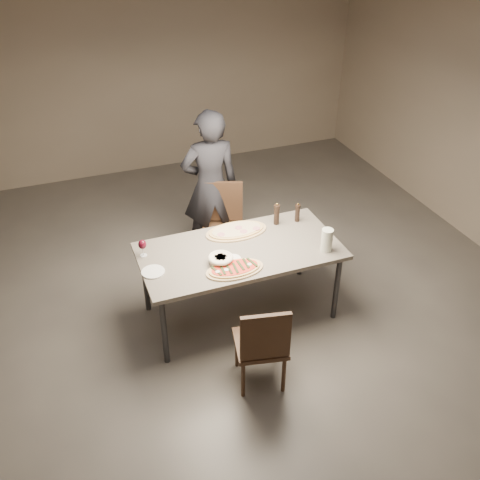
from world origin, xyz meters
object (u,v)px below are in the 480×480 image
object	(u,v)px
zucchini_pizza	(235,269)
bread_basket	(221,259)
carafe	(327,240)
chair_far	(223,221)
dining_table	(240,254)
pepper_mill_left	(297,213)
chair_near	(262,343)
diner	(210,186)
ham_pizza	(236,231)

from	to	relation	value
zucchini_pizza	bread_basket	size ratio (longest dim) A/B	2.32
carafe	chair_far	world-z (taller)	carafe
dining_table	chair_far	world-z (taller)	chair_far
pepper_mill_left	carafe	world-z (taller)	carafe
carafe	chair_near	distance (m)	1.13
chair_near	diner	distance (m)	2.04
bread_basket	chair_far	xyz separation A→B (m)	(0.37, 1.02, -0.28)
zucchini_pizza	dining_table	bearing A→B (deg)	46.87
zucchini_pizza	chair_near	distance (m)	0.69
zucchini_pizza	bread_basket	world-z (taller)	bread_basket
diner	dining_table	bearing A→B (deg)	89.70
dining_table	chair_far	xyz separation A→B (m)	(0.14, 0.88, -0.18)
bread_basket	chair_far	world-z (taller)	chair_far
diner	chair_near	bearing A→B (deg)	87.12
chair_far	pepper_mill_left	bearing A→B (deg)	152.52
chair_near	zucchini_pizza	bearing A→B (deg)	101.76
pepper_mill_left	chair_far	distance (m)	0.89
dining_table	diner	distance (m)	1.11
zucchini_pizza	diner	bearing A→B (deg)	66.10
ham_pizza	diner	xyz separation A→B (m)	(0.01, 0.81, 0.07)
dining_table	diner	world-z (taller)	diner
bread_basket	chair_near	size ratio (longest dim) A/B	0.25
ham_pizza	bread_basket	bearing A→B (deg)	-103.58
zucchini_pizza	chair_far	distance (m)	1.22
ham_pizza	bread_basket	xyz separation A→B (m)	(-0.30, -0.42, 0.03)
chair_near	diner	bearing A→B (deg)	95.22
chair_far	chair_near	bearing A→B (deg)	101.42
pepper_mill_left	chair_near	bearing A→B (deg)	-125.93
chair_near	chair_far	world-z (taller)	chair_far
diner	chair_far	bearing A→B (deg)	109.65
dining_table	pepper_mill_left	xyz separation A→B (m)	(0.69, 0.26, 0.15)
pepper_mill_left	carafe	xyz separation A→B (m)	(0.02, -0.54, 0.01)
zucchini_pizza	ham_pizza	world-z (taller)	zucchini_pizza
pepper_mill_left	diner	bearing A→B (deg)	126.34
ham_pizza	diner	size ratio (longest dim) A/B	0.35
dining_table	ham_pizza	bearing A→B (deg)	76.07
pepper_mill_left	carafe	bearing A→B (deg)	-87.59
zucchini_pizza	ham_pizza	distance (m)	0.60
chair_far	ham_pizza	bearing A→B (deg)	104.15
bread_basket	chair_near	distance (m)	0.83
chair_far	carafe	bearing A→B (deg)	137.07
ham_pizza	chair_far	size ratio (longest dim) A/B	0.65
dining_table	pepper_mill_left	distance (m)	0.75
ham_pizza	chair_far	bearing A→B (deg)	105.22
bread_basket	carafe	size ratio (longest dim) A/B	1.01
zucchini_pizza	pepper_mill_left	size ratio (longest dim) A/B	2.56
dining_table	chair_near	xyz separation A→B (m)	(-0.15, -0.91, -0.21)
bread_basket	diner	xyz separation A→B (m)	(0.31, 1.24, 0.04)
ham_pizza	chair_far	xyz separation A→B (m)	(0.07, 0.60, -0.25)
carafe	chair_near	xyz separation A→B (m)	(-0.87, -0.62, -0.38)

